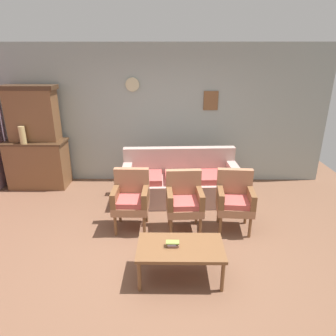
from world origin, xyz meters
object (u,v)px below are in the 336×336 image
at_px(side_cabinet, 38,164).
at_px(vase_on_cabinet, 22,135).
at_px(book_stack_on_table, 173,244).
at_px(armchair_row_middle, 235,198).
at_px(armchair_near_couch_end, 131,197).
at_px(floral_couch, 180,183).
at_px(coffee_table, 180,249).
at_px(armchair_by_doorway, 184,199).

relative_size(side_cabinet, vase_on_cabinet, 3.55).
distance_m(side_cabinet, book_stack_on_table, 3.72).
xyz_separation_m(vase_on_cabinet, armchair_row_middle, (3.68, -1.36, -0.59)).
bearing_deg(armchair_near_couch_end, armchair_row_middle, -0.52).
relative_size(armchair_row_middle, book_stack_on_table, 5.94).
bearing_deg(armchair_row_middle, floral_couch, 128.81).
distance_m(coffee_table, book_stack_on_table, 0.12).
xyz_separation_m(side_cabinet, coffee_table, (2.73, -2.63, -0.09)).
relative_size(armchair_near_couch_end, coffee_table, 0.90).
xyz_separation_m(armchair_by_doorway, book_stack_on_table, (-0.17, -1.04, -0.05)).
height_order(floral_couch, armchair_by_doorway, same).
distance_m(armchair_near_couch_end, coffee_table, 1.31).
distance_m(vase_on_cabinet, armchair_row_middle, 3.97).
relative_size(side_cabinet, armchair_near_couch_end, 1.28).
relative_size(floral_couch, coffee_table, 2.07).
distance_m(armchair_by_doorway, armchair_row_middle, 0.75).
bearing_deg(book_stack_on_table, side_cabinet, 135.14).
height_order(armchair_near_couch_end, armchair_row_middle, same).
bearing_deg(floral_couch, armchair_by_doorway, -88.24).
bearing_deg(armchair_near_couch_end, floral_couch, 51.51).
bearing_deg(floral_couch, coffee_table, -91.48).
bearing_deg(armchair_near_couch_end, vase_on_cabinet, 147.89).
bearing_deg(coffee_table, armchair_row_middle, 52.51).
height_order(armchair_by_doorway, armchair_row_middle, same).
distance_m(armchair_by_doorway, coffee_table, 1.06).
bearing_deg(floral_couch, armchair_near_couch_end, -128.49).
bearing_deg(floral_couch, armchair_row_middle, -51.19).
bearing_deg(armchair_row_middle, vase_on_cabinet, 159.70).
bearing_deg(vase_on_cabinet, floral_couch, -7.75).
distance_m(side_cabinet, coffee_table, 3.79).
xyz_separation_m(armchair_by_doorway, armchair_row_middle, (0.75, 0.04, 0.00)).
bearing_deg(coffee_table, side_cabinet, 136.08).
xyz_separation_m(side_cabinet, book_stack_on_table, (2.64, -2.63, -0.02)).
bearing_deg(armchair_by_doorway, floral_couch, 91.76).
height_order(armchair_row_middle, coffee_table, armchair_row_middle).
distance_m(armchair_near_couch_end, armchair_by_doorway, 0.79).
xyz_separation_m(floral_couch, armchair_by_doorway, (0.03, -1.00, 0.17)).
distance_m(armchair_row_middle, book_stack_on_table, 1.42).
bearing_deg(armchair_row_middle, side_cabinet, 156.53).
xyz_separation_m(vase_on_cabinet, floral_couch, (2.91, -0.40, -0.77)).
bearing_deg(armchair_by_doorway, side_cabinet, 150.64).
relative_size(armchair_near_couch_end, armchair_by_doorway, 1.00).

